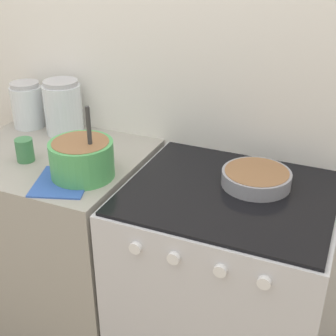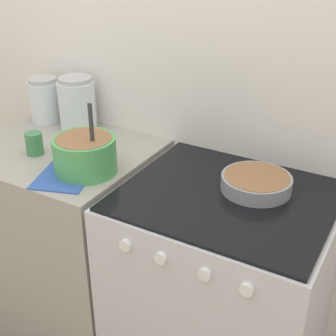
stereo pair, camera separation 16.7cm
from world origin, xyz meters
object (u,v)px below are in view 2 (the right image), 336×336
mixing_bowl (85,153)px  baking_pan (256,182)px  storage_jar_left (45,103)px  tin_can (34,144)px  storage_jar_middle (77,107)px  stove (220,298)px

mixing_bowl → baking_pan: mixing_bowl is taller
storage_jar_left → tin_can: size_ratio=2.25×
mixing_bowl → storage_jar_left: (-0.49, 0.32, 0.01)m
mixing_bowl → tin_can: size_ratio=3.02×
tin_can → baking_pan: bearing=10.7°
mixing_bowl → storage_jar_middle: bearing=132.8°
stove → mixing_bowl: (-0.53, -0.11, 0.55)m
storage_jar_left → storage_jar_middle: storage_jar_middle is taller
stove → storage_jar_middle: 1.02m
stove → tin_can: tin_can is taller
mixing_bowl → storage_jar_middle: 0.44m
mixing_bowl → storage_jar_left: size_ratio=1.34×
stove → mixing_bowl: mixing_bowl is taller
stove → storage_jar_left: storage_jar_left is taller
baking_pan → storage_jar_left: size_ratio=1.19×
stove → baking_pan: bearing=47.5°
storage_jar_middle → tin_can: (0.02, -0.30, -0.06)m
storage_jar_left → storage_jar_middle: 0.19m
mixing_bowl → tin_can: 0.28m
mixing_bowl → baking_pan: bearing=17.2°
stove → baking_pan: (0.07, 0.08, 0.50)m
mixing_bowl → tin_can: (-0.28, 0.02, -0.03)m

